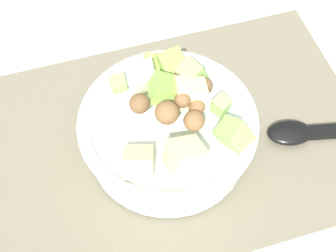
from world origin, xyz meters
The scene contains 4 objects.
ground_plane centered at (0.00, 0.00, 0.00)m, with size 2.40×2.40×0.00m, color silver.
placemat centered at (0.00, 0.00, 0.00)m, with size 0.51×0.33×0.01m, color #756B56.
salad_bowl centered at (0.01, -0.01, 0.04)m, with size 0.21×0.21×0.11m.
serving_spoon centered at (0.19, -0.05, 0.01)m, with size 0.20×0.07×0.01m.
Camera 1 is at (-0.08, -0.31, 0.54)m, focal length 53.27 mm.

